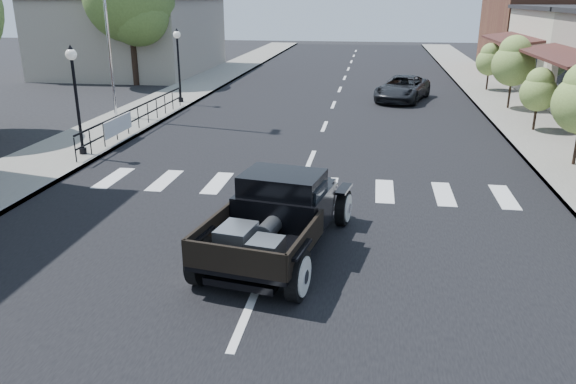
# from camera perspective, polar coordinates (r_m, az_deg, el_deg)

# --- Properties ---
(ground) EXTENTS (120.00, 120.00, 0.00)m
(ground) POSITION_cam_1_polar(r_m,az_deg,el_deg) (12.29, -1.32, -5.50)
(ground) COLOR black
(ground) RESTS_ON ground
(road) EXTENTS (14.00, 80.00, 0.02)m
(road) POSITION_cam_1_polar(r_m,az_deg,el_deg) (26.56, 4.31, 8.03)
(road) COLOR black
(road) RESTS_ON ground
(road_markings) EXTENTS (12.00, 60.00, 0.06)m
(road_markings) POSITION_cam_1_polar(r_m,az_deg,el_deg) (21.70, 3.25, 5.49)
(road_markings) COLOR silver
(road_markings) RESTS_ON ground
(sidewalk_left) EXTENTS (3.00, 80.00, 0.15)m
(sidewalk_left) POSITION_cam_1_polar(r_m,az_deg,el_deg) (28.47, -13.19, 8.47)
(sidewalk_left) COLOR gray
(sidewalk_left) RESTS_ON ground
(sidewalk_right) EXTENTS (3.00, 80.00, 0.15)m
(sidewalk_right) POSITION_cam_1_polar(r_m,az_deg,el_deg) (27.27, 22.55, 7.06)
(sidewalk_right) COLOR gray
(sidewalk_right) RESTS_ON ground
(low_building_left) EXTENTS (10.00, 12.00, 5.00)m
(low_building_left) POSITION_cam_1_polar(r_m,az_deg,el_deg) (42.60, -15.35, 15.01)
(low_building_left) COLOR #A09686
(low_building_left) RESTS_ON ground
(far_building_right) EXTENTS (11.00, 10.00, 7.00)m
(far_building_right) POSITION_cam_1_polar(r_m,az_deg,el_deg) (45.10, 27.14, 15.12)
(far_building_right) COLOR brown
(far_building_right) RESTS_ON ground
(railing) EXTENTS (0.08, 10.00, 1.00)m
(railing) POSITION_cam_1_polar(r_m,az_deg,el_deg) (23.38, -14.98, 7.50)
(railing) COLOR black
(railing) RESTS_ON sidewalk_left
(banner) EXTENTS (0.04, 2.20, 0.60)m
(banner) POSITION_cam_1_polar(r_m,az_deg,el_deg) (21.61, -16.81, 5.86)
(banner) COLOR silver
(banner) RESTS_ON sidewalk_left
(lamp_post_b) EXTENTS (0.36, 0.36, 3.56)m
(lamp_post_b) POSITION_cam_1_polar(r_m,az_deg,el_deg) (19.76, -20.66, 8.65)
(lamp_post_b) COLOR black
(lamp_post_b) RESTS_ON sidewalk_left
(lamp_post_c) EXTENTS (0.36, 0.36, 3.56)m
(lamp_post_c) POSITION_cam_1_polar(r_m,az_deg,el_deg) (28.81, -11.04, 12.48)
(lamp_post_c) COLOR black
(lamp_post_c) RESTS_ON sidewalk_left
(big_tree_far) EXTENTS (5.35, 5.35, 7.86)m
(big_tree_far) POSITION_cam_1_polar(r_m,az_deg,el_deg) (36.04, -15.67, 16.62)
(big_tree_far) COLOR #4E6B2D
(big_tree_far) RESTS_ON ground
(small_tree_c) EXTENTS (1.41, 1.41, 2.35)m
(small_tree_c) POSITION_cam_1_polar(r_m,az_deg,el_deg) (24.22, 24.00, 8.51)
(small_tree_c) COLOR olive
(small_tree_c) RESTS_ON sidewalk_right
(small_tree_d) EXTENTS (1.94, 1.94, 3.23)m
(small_tree_d) POSITION_cam_1_polar(r_m,az_deg,el_deg) (28.66, 21.81, 11.12)
(small_tree_d) COLOR olive
(small_tree_d) RESTS_ON sidewalk_right
(small_tree_e) EXTENTS (1.49, 1.49, 2.48)m
(small_tree_e) POSITION_cam_1_polar(r_m,az_deg,el_deg) (34.18, 19.73, 11.82)
(small_tree_e) COLOR olive
(small_tree_e) RESTS_ON sidewalk_right
(hotrod_pickup) EXTENTS (3.17, 5.35, 1.74)m
(hotrod_pickup) POSITION_cam_1_polar(r_m,az_deg,el_deg) (11.65, -0.91, -2.28)
(hotrod_pickup) COLOR black
(hotrod_pickup) RESTS_ON ground
(second_car) EXTENTS (3.30, 4.97, 1.27)m
(second_car) POSITION_cam_1_polar(r_m,az_deg,el_deg) (30.17, 11.56, 10.25)
(second_car) COLOR black
(second_car) RESTS_ON ground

